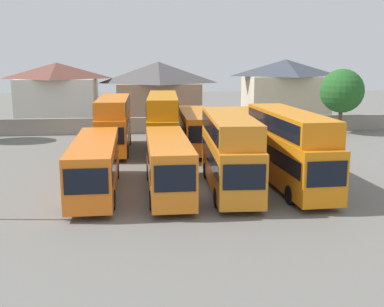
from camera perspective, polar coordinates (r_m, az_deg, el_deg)
ground at (r=47.78m, az=-1.87°, el=1.43°), size 140.00×140.00×0.00m
depot_boundary_wall at (r=53.10m, az=-2.31°, el=3.42°), size 56.00×0.50×1.80m
bus_1 at (r=30.00m, az=-11.54°, el=-1.12°), size 2.76×11.34×3.32m
bus_2 at (r=29.35m, az=-2.87°, el=-1.04°), size 2.62×10.63×3.45m
bus_3 at (r=29.86m, az=4.53°, el=0.59°), size 2.98×10.77×4.79m
bus_4 at (r=31.24m, az=11.57°, el=1.01°), size 3.02×11.59×4.92m
bus_5 at (r=43.07m, az=-9.34°, el=3.83°), size 2.76×10.45×4.81m
bus_6 at (r=42.58m, az=-3.51°, el=4.05°), size 3.10×12.10×5.05m
bus_7 at (r=43.60m, az=0.46°, el=3.08°), size 2.81×11.44×3.44m
bus_8 at (r=43.93m, az=7.10°, el=3.02°), size 3.04×11.11×3.39m
house_terrace_left at (r=62.51m, az=-15.77°, el=6.99°), size 9.84×7.68×7.67m
house_terrace_centre at (r=61.60m, az=-4.02°, el=7.39°), size 10.86×7.95×7.76m
house_terrace_right at (r=64.50m, az=11.07°, el=7.50°), size 10.64×8.07×8.05m
tree_left_of_lot at (r=55.11m, az=17.52°, el=7.15°), size 4.80×4.80×7.10m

